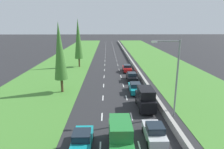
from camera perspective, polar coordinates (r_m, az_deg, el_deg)
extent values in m
plane|color=#28282B|center=(60.80, -0.41, 4.58)|extent=(300.00, 300.00, 0.00)
cube|color=#478433|center=(61.88, -12.24, 4.44)|extent=(14.00, 140.00, 0.04)
cube|color=#478433|center=(62.72, 12.86, 4.54)|extent=(14.00, 140.00, 0.04)
cube|color=#9E9B93|center=(61.10, 4.96, 4.98)|extent=(0.44, 120.00, 0.85)
cube|color=white|center=(18.26, -3.48, -20.86)|extent=(0.14, 2.00, 0.01)
cube|color=white|center=(23.40, -2.98, -12.31)|extent=(0.14, 2.00, 0.01)
cube|color=white|center=(28.88, -2.68, -6.91)|extent=(0.14, 2.00, 0.01)
cube|color=white|center=(34.53, -2.48, -3.26)|extent=(0.14, 2.00, 0.01)
cube|color=white|center=(40.28, -2.34, -0.64)|extent=(0.14, 2.00, 0.01)
cube|color=white|center=(46.10, -2.24, 1.33)|extent=(0.14, 2.00, 0.01)
cube|color=white|center=(51.96, -2.16, 2.85)|extent=(0.14, 2.00, 0.01)
cube|color=white|center=(57.84, -2.09, 4.06)|extent=(0.14, 2.00, 0.01)
cube|color=white|center=(63.75, -2.04, 5.05)|extent=(0.14, 2.00, 0.01)
cube|color=white|center=(69.67, -1.99, 5.87)|extent=(0.14, 2.00, 0.01)
cube|color=white|center=(75.61, -1.96, 6.56)|extent=(0.14, 2.00, 0.01)
cube|color=white|center=(81.55, -1.92, 7.15)|extent=(0.14, 2.00, 0.01)
cube|color=white|center=(87.51, -1.90, 7.66)|extent=(0.14, 2.00, 0.01)
cube|color=white|center=(93.46, -1.87, 8.11)|extent=(0.14, 2.00, 0.01)
cube|color=white|center=(99.43, -1.85, 8.50)|extent=(0.14, 2.00, 0.01)
cube|color=white|center=(105.40, -1.83, 8.84)|extent=(0.14, 2.00, 0.01)
cube|color=white|center=(111.37, -1.81, 9.16)|extent=(0.14, 2.00, 0.01)
cube|color=white|center=(117.34, -1.80, 9.43)|extent=(0.14, 2.00, 0.01)
cube|color=white|center=(18.47, 8.19, -20.54)|extent=(0.14, 2.00, 0.01)
cube|color=white|center=(23.57, 5.76, -12.17)|extent=(0.14, 2.00, 0.01)
cube|color=white|center=(29.01, 4.30, -6.83)|extent=(0.14, 2.00, 0.01)
cube|color=white|center=(34.64, 3.32, -3.21)|extent=(0.14, 2.00, 0.01)
cube|color=white|center=(40.38, 2.63, -0.60)|extent=(0.14, 2.00, 0.01)
cube|color=white|center=(46.18, 2.11, 1.35)|extent=(0.14, 2.00, 0.01)
cube|color=white|center=(52.03, 1.71, 2.87)|extent=(0.14, 2.00, 0.01)
cube|color=white|center=(57.91, 1.38, 4.08)|extent=(0.14, 2.00, 0.01)
cube|color=white|center=(63.81, 1.12, 5.06)|extent=(0.14, 2.00, 0.01)
cube|color=white|center=(69.73, 0.90, 5.88)|extent=(0.14, 2.00, 0.01)
cube|color=white|center=(75.66, 0.71, 6.57)|extent=(0.14, 2.00, 0.01)
cube|color=white|center=(81.60, 0.55, 7.16)|extent=(0.14, 2.00, 0.01)
cube|color=white|center=(87.55, 0.42, 7.67)|extent=(0.14, 2.00, 0.01)
cube|color=white|center=(93.51, 0.30, 8.12)|extent=(0.14, 2.00, 0.01)
cube|color=white|center=(99.47, 0.19, 8.51)|extent=(0.14, 2.00, 0.01)
cube|color=white|center=(105.43, 0.09, 8.85)|extent=(0.14, 2.00, 0.01)
cube|color=white|center=(111.40, 0.01, 9.16)|extent=(0.14, 2.00, 0.01)
cube|color=white|center=(117.37, -0.07, 9.44)|extent=(0.14, 2.00, 0.01)
cube|color=silver|center=(19.36, 12.23, -16.48)|extent=(1.68, 3.90, 0.76)
cube|color=#19232D|center=(18.76, 12.57, -15.12)|extent=(1.52, 1.60, 0.64)
cylinder|color=black|center=(20.42, 9.21, -15.81)|extent=(0.22, 0.64, 0.64)
cylinder|color=black|center=(20.74, 13.49, -15.53)|extent=(0.22, 0.64, 0.64)
cylinder|color=black|center=(18.42, 10.64, -19.58)|extent=(0.22, 0.64, 0.64)
cylinder|color=black|center=(18.77, 15.45, -19.16)|extent=(0.22, 0.64, 0.64)
cube|color=black|center=(25.48, 9.69, -7.68)|extent=(1.90, 4.90, 1.40)
cube|color=black|center=(24.76, 9.94, -5.26)|extent=(1.80, 3.10, 1.10)
cylinder|color=black|center=(26.98, 7.18, -7.89)|extent=(0.22, 0.64, 0.64)
cylinder|color=black|center=(27.29, 10.83, -7.78)|extent=(0.22, 0.64, 0.64)
cylinder|color=black|center=(24.24, 8.25, -10.63)|extent=(0.22, 0.64, 0.64)
cylinder|color=black|center=(24.59, 12.32, -10.45)|extent=(0.22, 0.64, 0.64)
cube|color=teal|center=(31.10, 6.80, -4.08)|extent=(1.76, 4.50, 0.72)
cube|color=#19232D|center=(30.75, 6.87, -3.01)|extent=(1.56, 1.90, 0.60)
cylinder|color=black|center=(32.42, 5.03, -3.92)|extent=(0.22, 0.64, 0.64)
cylinder|color=black|center=(32.64, 7.83, -3.88)|extent=(0.22, 0.64, 0.64)
cylinder|color=black|center=(29.81, 5.62, -5.62)|extent=(0.22, 0.64, 0.64)
cylinder|color=black|center=(30.04, 8.67, -5.56)|extent=(0.22, 0.64, 0.64)
cube|color=black|center=(37.46, 5.80, -0.81)|extent=(1.76, 4.50, 0.72)
cube|color=#19232D|center=(37.14, 5.85, 0.11)|extent=(1.56, 1.90, 0.60)
cylinder|color=black|center=(38.80, 4.36, -0.78)|extent=(0.22, 0.64, 0.64)
cylinder|color=black|center=(38.99, 6.70, -0.76)|extent=(0.22, 0.64, 0.64)
cylinder|color=black|center=(36.13, 4.79, -1.96)|extent=(0.22, 0.64, 0.64)
cylinder|color=black|center=(36.34, 7.30, -1.93)|extent=(0.22, 0.64, 0.64)
cube|color=teal|center=(18.12, -8.70, -18.67)|extent=(1.68, 3.90, 0.76)
cube|color=#19232D|center=(17.50, -8.92, -17.29)|extent=(1.52, 1.60, 0.64)
cylinder|color=black|center=(19.44, -10.54, -17.58)|extent=(0.22, 0.64, 0.64)
cylinder|color=black|center=(19.26, -5.84, -17.71)|extent=(0.22, 0.64, 0.64)
cube|color=#237A33|center=(17.61, 2.38, -18.35)|extent=(1.90, 4.90, 1.40)
cube|color=#237A33|center=(16.70, 2.50, -15.31)|extent=(1.80, 3.10, 1.10)
cylinder|color=black|center=(19.23, -0.67, -17.68)|extent=(0.22, 0.64, 0.64)
cylinder|color=black|center=(19.33, 4.75, -17.56)|extent=(0.22, 0.64, 0.64)
cube|color=red|center=(44.59, 4.42, 1.73)|extent=(1.76, 4.50, 0.72)
cube|color=#19232D|center=(44.30, 4.46, 2.51)|extent=(1.56, 1.90, 0.60)
cylinder|color=black|center=(45.95, 3.25, 1.67)|extent=(0.22, 0.64, 0.64)
cylinder|color=black|center=(46.11, 5.23, 1.68)|extent=(0.22, 0.64, 0.64)
cylinder|color=black|center=(43.25, 3.54, 0.84)|extent=(0.22, 0.64, 0.64)
cylinder|color=black|center=(43.41, 5.65, 0.85)|extent=(0.22, 0.64, 0.64)
cylinder|color=#4C3823|center=(32.00, -14.48, -3.13)|extent=(0.40, 0.40, 2.20)
cone|color=#3D752D|center=(30.81, -15.13, 6.69)|extent=(2.08, 2.08, 8.83)
cylinder|color=#4C3823|center=(50.15, -9.60, 3.50)|extent=(0.40, 0.40, 2.20)
cone|color=#3D752D|center=(49.36, -9.89, 10.31)|extent=(2.10, 2.10, 9.74)
cylinder|color=gray|center=(23.11, 18.52, -1.46)|extent=(0.20, 0.20, 9.00)
cylinder|color=gray|center=(21.90, 15.95, 9.49)|extent=(2.80, 0.12, 0.12)
cube|color=silver|center=(21.54, 12.33, 9.37)|extent=(0.60, 0.28, 0.20)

